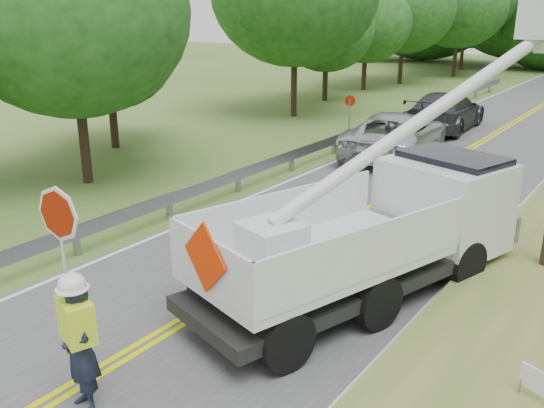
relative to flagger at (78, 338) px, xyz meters
The scene contains 9 objects.
road 13.47m from the flagger, 92.38° to the left, with size 7.20×96.00×0.03m.
guardrail 15.04m from the flagger, 107.73° to the left, with size 0.18×48.00×0.77m.
treeline_left 32.36m from the flagger, 109.81° to the left, with size 9.72×55.06×10.42m.
flagger is the anchor object (origin of this frame).
bucket_truck 6.72m from the flagger, 72.42° to the left, with size 4.75×7.49×6.94m.
suv_silver 16.60m from the flagger, 98.87° to the left, with size 2.83×6.14×1.71m, color silver.
suv_darkgrey 22.63m from the flagger, 97.00° to the left, with size 2.44×6.00×1.74m, color #38393F.
stop_sign_permanent 17.56m from the flagger, 105.92° to the left, with size 0.43×0.17×2.11m.
yard_sign 6.35m from the flagger, 33.76° to the left, with size 0.49×0.23×0.75m.
Camera 1 is at (6.77, -3.61, 5.47)m, focal length 38.71 mm.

